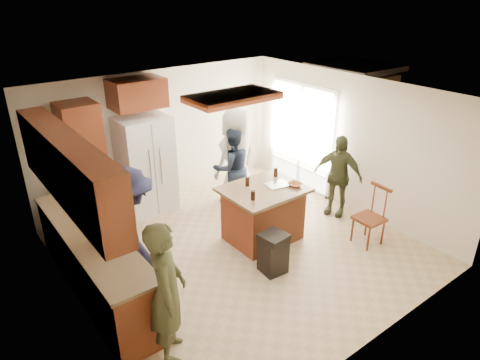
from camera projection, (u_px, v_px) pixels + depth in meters
room_shell at (345, 124)px, 10.14m from camera, size 8.00×5.20×5.00m
person_front_left at (167, 292)px, 4.61m from camera, size 0.71×0.77×1.72m
person_behind_left at (232, 168)px, 7.95m from camera, size 0.84×0.62×1.55m
person_behind_right at (236, 157)px, 8.02m from camera, size 1.01×0.75×1.88m
person_side_right at (338, 176)px, 7.68m from camera, size 0.76×0.99×1.52m
person_counter at (132, 232)px, 5.64m from camera, size 0.59×1.20×1.82m
left_cabinetry at (86, 232)px, 5.56m from camera, size 0.64×3.00×2.30m
back_wall_units at (99, 148)px, 7.18m from camera, size 1.80×0.60×2.45m
refrigerator at (146, 165)px, 7.76m from camera, size 0.90×0.76×1.80m
kitchen_island at (263, 213)px, 7.00m from camera, size 1.28×1.03×0.93m
island_items at (278, 184)px, 6.87m from camera, size 1.00×0.65×0.15m
trash_bin at (273, 253)px, 6.24m from camera, size 0.40×0.40×0.63m
spindle_chair at (370, 218)px, 6.89m from camera, size 0.45×0.45×0.99m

